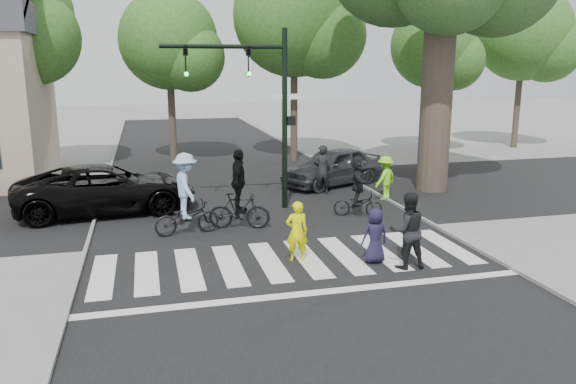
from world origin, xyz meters
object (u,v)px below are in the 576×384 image
object	(u,v)px
traffic_signal	(260,94)
pedestrian_child	(375,236)
pedestrian_adult	(407,230)
car_grey	(332,166)
cyclist_mid	(239,197)
car_suv	(106,189)
pedestrian_woman	(297,231)
cyclist_left	(186,200)
cyclist_right	(358,190)

from	to	relation	value
traffic_signal	pedestrian_child	world-z (taller)	traffic_signal
pedestrian_adult	car_grey	world-z (taller)	pedestrian_adult
cyclist_mid	car_suv	xyz separation A→B (m)	(-3.97, 2.95, -0.18)
traffic_signal	pedestrian_woman	xyz separation A→B (m)	(-0.16, -5.30, -3.13)
pedestrian_woman	car_suv	distance (m)	7.85
traffic_signal	pedestrian_adult	size ratio (longest dim) A/B	3.18
cyclist_left	pedestrian_child	bearing A→B (deg)	-39.31
pedestrian_child	cyclist_left	bearing A→B (deg)	-43.44
pedestrian_woman	cyclist_right	bearing A→B (deg)	-126.96
pedestrian_adult	cyclist_left	xyz separation A→B (m)	(-4.95, 4.11, 0.10)
car_grey	cyclist_mid	bearing A→B (deg)	-66.63
cyclist_mid	car_grey	bearing A→B (deg)	48.16
cyclist_mid	cyclist_right	world-z (taller)	cyclist_mid
pedestrian_woman	cyclist_right	distance (m)	4.74
cyclist_left	cyclist_mid	bearing A→B (deg)	7.59
cyclist_left	car_grey	size ratio (longest dim) A/B	0.53
pedestrian_woman	pedestrian_child	distance (m)	1.94
pedestrian_adult	cyclist_right	distance (m)	4.79
pedestrian_child	cyclist_mid	xyz separation A→B (m)	(-2.78, 3.77, 0.29)
pedestrian_adult	cyclist_mid	size ratio (longest dim) A/B	0.78
pedestrian_child	car_grey	xyz separation A→B (m)	(1.96, 9.07, 0.08)
pedestrian_adult	car_grey	size ratio (longest dim) A/B	0.42
traffic_signal	cyclist_left	world-z (taller)	traffic_signal
pedestrian_child	car_suv	world-z (taller)	car_suv
cyclist_left	cyclist_right	world-z (taller)	cyclist_left
cyclist_mid	cyclist_right	bearing A→B (deg)	6.32
cyclist_left	pedestrian_adult	bearing A→B (deg)	-39.67
pedestrian_woman	cyclist_mid	size ratio (longest dim) A/B	0.64
pedestrian_child	cyclist_left	xyz separation A→B (m)	(-4.35, 3.57, 0.34)
pedestrian_woman	car_suv	xyz separation A→B (m)	(-4.90, 6.13, 0.03)
cyclist_right	cyclist_mid	bearing A→B (deg)	-173.68
cyclist_right	pedestrian_adult	bearing A→B (deg)	-97.14
car_suv	traffic_signal	bearing A→B (deg)	-104.92
pedestrian_child	car_suv	distance (m)	9.53
cyclist_left	traffic_signal	bearing A→B (deg)	41.13
traffic_signal	pedestrian_child	bearing A→B (deg)	-74.00
cyclist_mid	car_suv	distance (m)	4.95
cyclist_mid	traffic_signal	bearing A→B (deg)	62.72
traffic_signal	pedestrian_adult	distance (m)	7.44
pedestrian_adult	cyclist_left	size ratio (longest dim) A/B	0.79
pedestrian_woman	pedestrian_adult	xyz separation A→B (m)	(2.45, -1.13, 0.17)
pedestrian_child	cyclist_mid	distance (m)	4.70
cyclist_mid	car_grey	xyz separation A→B (m)	(4.74, 5.30, -0.22)
traffic_signal	pedestrian_woman	world-z (taller)	traffic_signal
traffic_signal	cyclist_mid	xyz separation A→B (m)	(-1.09, -2.12, -2.91)
pedestrian_child	pedestrian_adult	world-z (taller)	pedestrian_adult
car_suv	cyclist_left	bearing A→B (deg)	-148.42
car_suv	car_grey	distance (m)	9.02
cyclist_mid	car_grey	world-z (taller)	cyclist_mid
cyclist_left	cyclist_mid	xyz separation A→B (m)	(1.57, 0.21, -0.05)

